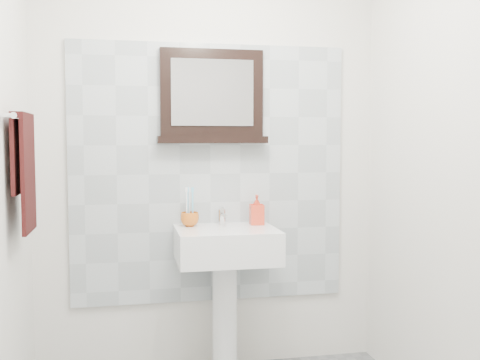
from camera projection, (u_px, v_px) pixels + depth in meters
name	position (u px, v px, depth m)	size (l,w,h in m)	color
back_wall	(210.00, 157.00, 3.28)	(2.00, 0.01, 2.50)	silver
front_wall	(370.00, 188.00, 1.13)	(2.00, 0.01, 2.50)	silver
right_wall	(478.00, 163.00, 2.40)	(0.01, 2.20, 2.50)	silver
splashback	(210.00, 174.00, 3.28)	(1.60, 0.02, 1.50)	#ABB4B9
pedestal_sink	(226.00, 261.00, 3.11)	(0.55, 0.44, 0.96)	white
toothbrush_cup	(190.00, 219.00, 3.16)	(0.10, 0.10, 0.08)	#CB6017
toothbrushes	(189.00, 205.00, 3.16)	(0.05, 0.04, 0.21)	white
soap_dispenser	(257.00, 210.00, 3.22)	(0.08, 0.08, 0.17)	red
framed_mirror	(212.00, 99.00, 3.22)	(0.63, 0.11, 0.54)	black
towel_bar	(21.00, 117.00, 2.56)	(0.07, 0.40, 0.03)	silver
hand_towel	(24.00, 163.00, 2.58)	(0.06, 0.30, 0.55)	black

